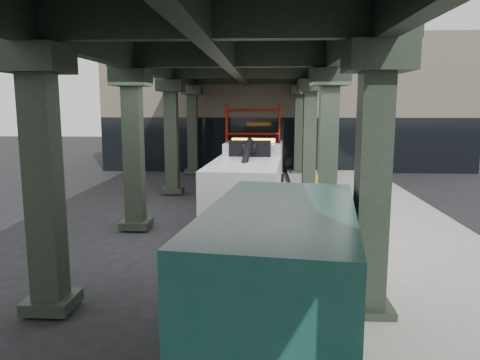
% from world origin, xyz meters
% --- Properties ---
extents(ground, '(90.00, 90.00, 0.00)m').
position_xyz_m(ground, '(0.00, 0.00, 0.00)').
color(ground, black).
rests_on(ground, ground).
extents(sidewalk, '(5.00, 40.00, 0.15)m').
position_xyz_m(sidewalk, '(4.50, 2.00, 0.07)').
color(sidewalk, gray).
rests_on(sidewalk, ground).
extents(lane_stripe, '(0.12, 38.00, 0.01)m').
position_xyz_m(lane_stripe, '(1.70, 2.00, 0.01)').
color(lane_stripe, silver).
rests_on(lane_stripe, ground).
extents(viaduct, '(7.40, 32.00, 6.40)m').
position_xyz_m(viaduct, '(-0.40, 2.00, 5.46)').
color(viaduct, black).
rests_on(viaduct, ground).
extents(building, '(22.00, 10.00, 8.00)m').
position_xyz_m(building, '(2.00, 20.00, 4.00)').
color(building, '#C6B793').
rests_on(building, ground).
extents(scaffolding, '(3.08, 0.88, 4.00)m').
position_xyz_m(scaffolding, '(0.00, 14.64, 2.11)').
color(scaffolding, red).
rests_on(scaffolding, ground).
extents(tow_truck, '(2.85, 8.39, 2.71)m').
position_xyz_m(tow_truck, '(0.10, 5.08, 1.32)').
color(tow_truck, black).
rests_on(tow_truck, ground).
extents(towed_van, '(3.07, 6.19, 2.41)m').
position_xyz_m(towed_van, '(0.99, -5.08, 1.30)').
color(towed_van, '#12433A').
rests_on(towed_van, ground).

